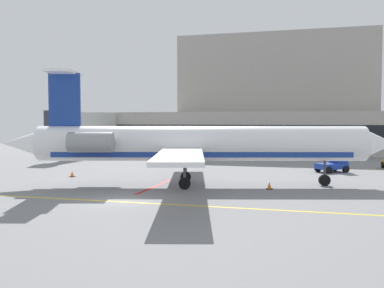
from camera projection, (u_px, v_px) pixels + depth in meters
The scene contains 9 objects.
ground at pixel (123, 202), 27.47m from camera, with size 120.00×120.00×0.11m.
terminal_building at pixel (277, 111), 70.49m from camera, with size 77.36×12.74×19.63m.
jet_bridge_west at pixel (84, 121), 61.71m from camera, with size 2.40×17.56×6.55m.
regional_jet at pixel (195, 144), 33.80m from camera, with size 31.09×25.26×9.07m.
pushback_tractor at pixel (334, 163), 43.00m from camera, with size 3.41×3.24×2.13m.
fuel_tank at pixel (115, 148), 61.54m from camera, with size 7.57×2.95×2.37m.
safety_cone_alpha at pixel (322, 180), 35.39m from camera, with size 0.47×0.47×0.55m.
safety_cone_bravo at pixel (72, 174), 39.37m from camera, with size 0.47×0.47×0.55m.
safety_cone_charlie at pixel (269, 186), 32.20m from camera, with size 0.47×0.47×0.55m.
Camera 1 is at (11.34, -25.17, 5.14)m, focal length 39.73 mm.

